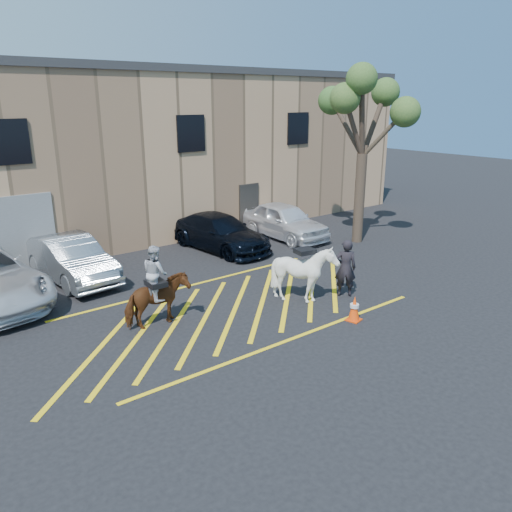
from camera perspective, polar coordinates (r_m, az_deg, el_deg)
ground at (r=15.17m, az=-3.07°, el=-5.69°), size 90.00×90.00×0.00m
car_silver_sedan at (r=18.14m, az=-20.43°, el=-0.32°), size 2.03×4.73×1.51m
car_blue_suv at (r=20.65m, az=-4.16°, el=2.72°), size 2.55×5.11×1.43m
car_white_suv at (r=22.36m, az=3.25°, el=4.07°), size 1.92×4.61×1.56m
handler at (r=15.84m, az=10.18°, el=-1.36°), size 0.80×0.77×1.84m
warehouse at (r=24.88m, az=-19.55°, el=11.19°), size 32.42×10.20×7.30m
hatching_zone at (r=14.94m, az=-2.41°, el=-6.03°), size 12.60×5.12×0.01m
mounted_bay at (r=13.78m, az=-11.29°, el=-4.31°), size 1.75×0.82×2.30m
saddled_white at (r=15.21m, az=5.54°, el=-1.97°), size 1.70×1.86×1.82m
traffic_cone at (r=14.32m, az=11.17°, el=-5.88°), size 0.46×0.46×0.73m
tree at (r=21.53m, az=12.36°, el=16.39°), size 3.99×4.37×7.31m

